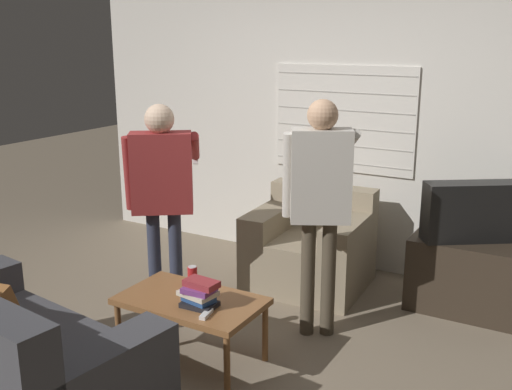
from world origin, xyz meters
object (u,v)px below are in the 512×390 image
Objects in this scene: person_right_standing at (320,190)px; book_stack at (199,294)px; coffee_table at (191,305)px; armchair_beige at (311,247)px; spare_remote at (206,314)px; person_left_standing at (162,183)px; tv at (479,211)px; soda_can at (192,275)px; couch_blue at (5,364)px.

book_stack is (-0.44, -0.82, -0.54)m from person_right_standing.
coffee_table is at bearing -154.38° from person_right_standing.
armchair_beige is 7.25× the size of spare_remote.
person_left_standing is (-0.77, -1.01, 0.69)m from armchair_beige.
book_stack is at bearing -29.16° from coffee_table.
soda_can is (-1.57, -1.50, -0.30)m from tv.
armchair_beige is at bearing -27.15° from tv.
person_left_standing is 1.20m from person_right_standing.
book_stack is (0.64, 0.95, 0.19)m from couch_blue.
book_stack is at bearing 85.89° from armchair_beige.
couch_blue is 1.11× the size of person_left_standing.
couch_blue reaches higher than coffee_table.
person_left_standing is (-0.10, 1.54, 0.69)m from couch_blue.
book_stack is at bearing 129.88° from spare_remote.
soda_can is at bearing 75.44° from armchair_beige.
person_left_standing reaches higher than coffee_table.
person_left_standing is 11.87× the size of spare_remote.
coffee_table is at bearing 81.55° from armchair_beige.
couch_blue is 2.23× the size of tv.
person_right_standing is 13.33× the size of soda_can.
couch_blue is 1.16m from book_stack.
soda_can is at bearing 132.71° from book_stack.
couch_blue reaches higher than armchair_beige.
soda_can reaches higher than spare_remote.
tv reaches higher than book_stack.
coffee_table is 0.28m from spare_remote.
tv is 0.50× the size of person_left_standing.
person_left_standing is 6.21× the size of book_stack.
person_left_standing is at bearing 100.99° from couch_blue.
couch_blue is at bearing -142.25° from spare_remote.
armchair_beige reaches higher than book_stack.
armchair_beige is 1.39m from tv.
person_right_standing is (1.18, 0.23, 0.04)m from person_left_standing.
soda_can is (-0.24, 0.26, -0.02)m from book_stack.
armchair_beige reaches higher than soda_can.
book_stack is at bearing -47.29° from soda_can.
person_right_standing reaches higher than person_left_standing.
soda_can is (-0.27, -1.34, 0.17)m from armchair_beige.
spare_remote is (0.08, -1.69, 0.12)m from armchair_beige.
book_stack is (-1.33, -1.76, -0.28)m from tv.
armchair_beige is at bearing 78.48° from soda_can.
armchair_beige reaches higher than spare_remote.
person_right_standing is at bearing 53.74° from coffee_table.
tv is at bearing -175.86° from armchair_beige.
tv is 2.19m from soda_can.
couch_blue is 2.63m from armchair_beige.
armchair_beige is 1.06× the size of coffee_table.
couch_blue is 13.13× the size of spare_remote.
soda_can is at bearing 9.38° from tv.
couch_blue is at bearing -117.27° from coffee_table.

